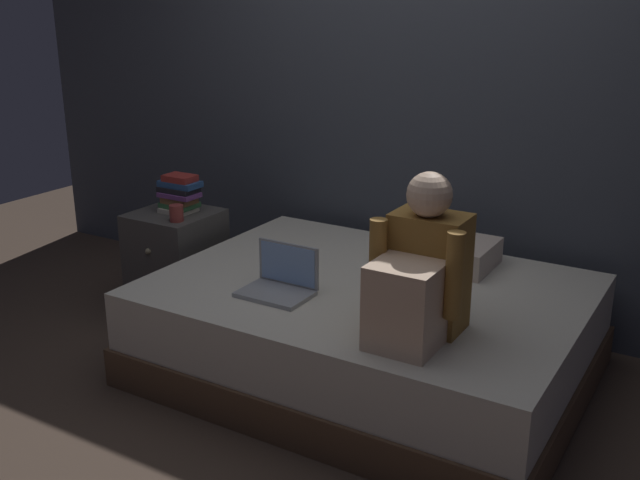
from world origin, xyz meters
TOP-DOWN VIEW (x-y plane):
  - ground_plane at (0.00, 0.00)m, footprint 8.00×8.00m
  - wall_back at (0.00, 1.20)m, footprint 5.60×0.10m
  - bed at (0.20, 0.30)m, footprint 2.00×1.50m
  - nightstand at (-1.10, 0.41)m, footprint 0.44×0.46m
  - person_sitting at (0.62, -0.08)m, footprint 0.39×0.44m
  - laptop at (-0.10, -0.00)m, footprint 0.32×0.23m
  - pillow at (0.36, 0.75)m, footprint 0.56×0.36m
  - book_stack at (-1.08, 0.45)m, footprint 0.23×0.17m
  - mug at (-0.97, 0.29)m, footprint 0.08×0.08m

SIDE VIEW (x-z plane):
  - ground_plane at x=0.00m, z-range 0.00..0.00m
  - bed at x=0.20m, z-range 0.00..0.46m
  - nightstand at x=-1.10m, z-range 0.00..0.60m
  - laptop at x=-0.10m, z-range 0.41..0.63m
  - pillow at x=0.36m, z-range 0.47..0.60m
  - mug at x=-0.97m, z-range 0.60..0.69m
  - book_stack at x=-1.08m, z-range 0.59..0.80m
  - person_sitting at x=0.62m, z-range 0.39..1.04m
  - wall_back at x=0.00m, z-range 0.00..2.70m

